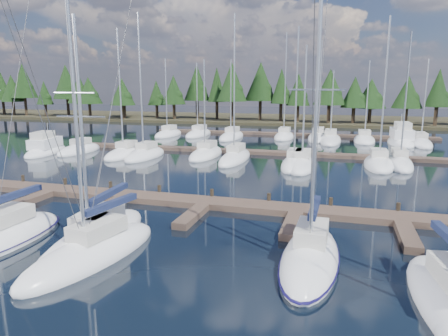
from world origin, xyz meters
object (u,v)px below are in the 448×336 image
(main_dock, at_px, (204,205))
(front_sailboat_4, at_px, (310,257))
(front_sailboat_3, at_px, (95,240))
(motor_yacht_right, at_px, (401,140))
(front_sailboat_2, at_px, (93,252))
(motor_yacht_left, at_px, (46,149))
(front_sailboat_1, at_px, (2,237))

(main_dock, distance_m, front_sailboat_4, 9.88)
(front_sailboat_3, bearing_deg, main_dock, 66.34)
(main_dock, relative_size, motor_yacht_right, 4.33)
(main_dock, xyz_separation_m, front_sailboat_2, (-2.40, -8.89, 0.09))
(main_dock, relative_size, motor_yacht_left, 4.80)
(front_sailboat_2, bearing_deg, motor_yacht_left, 133.28)
(front_sailboat_2, xyz_separation_m, motor_yacht_right, (19.07, 45.77, 0.25))
(main_dock, distance_m, front_sailboat_2, 9.21)
(front_sailboat_2, relative_size, front_sailboat_4, 0.98)
(front_sailboat_1, distance_m, front_sailboat_4, 15.44)
(front_sailboat_1, bearing_deg, front_sailboat_2, -3.90)
(front_sailboat_2, bearing_deg, front_sailboat_1, 176.10)
(motor_yacht_left, bearing_deg, front_sailboat_2, -46.72)
(front_sailboat_1, bearing_deg, front_sailboat_4, 7.02)
(motor_yacht_left, bearing_deg, front_sailboat_1, -53.95)
(front_sailboat_4, bearing_deg, motor_yacht_left, 145.73)
(motor_yacht_left, xyz_separation_m, motor_yacht_right, (42.47, 20.92, 0.06))
(front_sailboat_3, height_order, motor_yacht_right, front_sailboat_3)
(front_sailboat_1, bearing_deg, main_dock, 46.80)
(front_sailboat_3, bearing_deg, front_sailboat_4, 4.40)
(front_sailboat_4, bearing_deg, motor_yacht_right, 77.88)
(front_sailboat_3, bearing_deg, motor_yacht_left, 133.94)
(front_sailboat_1, xyz_separation_m, motor_yacht_right, (24.67, 45.39, 0.26))
(front_sailboat_3, xyz_separation_m, motor_yacht_right, (19.93, 44.32, 0.28))
(front_sailboat_1, distance_m, motor_yacht_right, 51.66)
(front_sailboat_2, height_order, motor_yacht_right, front_sailboat_2)
(front_sailboat_4, xyz_separation_m, motor_yacht_left, (-33.13, 22.58, 0.19))
(main_dock, bearing_deg, front_sailboat_2, -105.10)
(main_dock, relative_size, front_sailboat_4, 3.14)
(front_sailboat_1, xyz_separation_m, motor_yacht_left, (-17.81, 24.46, 0.20))
(front_sailboat_1, distance_m, front_sailboat_2, 5.61)
(main_dock, height_order, motor_yacht_left, motor_yacht_left)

